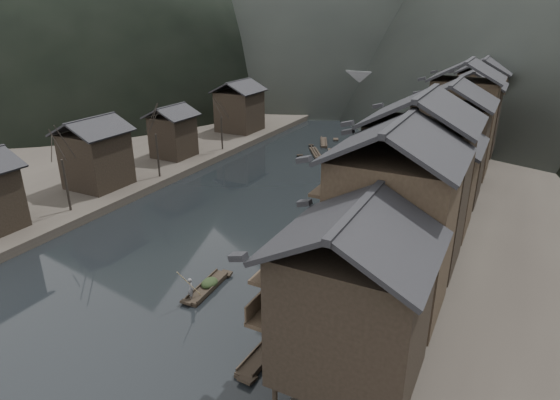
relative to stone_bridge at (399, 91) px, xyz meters
The scene contains 12 objects.
water 72.18m from the stone_bridge, 90.00° to the right, with size 300.00×300.00×0.00m, color black.
left_bank 47.64m from the stone_bridge, 137.56° to the right, with size 40.00×200.00×1.20m, color #2D2823.
stilt_houses 55.42m from the stone_bridge, 71.78° to the right, with size 9.00×67.60×15.83m.
left_houses 55.79m from the stone_bridge, 111.56° to the right, with size 8.10×53.20×8.73m.
bare_trees 63.69m from the stone_bridge, 105.49° to the right, with size 3.99×42.59×7.97m.
moored_sampans 56.07m from the stone_bridge, 77.51° to the right, with size 2.95×54.10×0.47m.
midriver_boats 27.63m from the stone_bridge, 94.58° to the right, with size 12.51×22.76×0.45m.
stone_bridge is the anchor object (origin of this frame).
hero_sampan 73.86m from the stone_bridge, 87.27° to the right, with size 1.49×5.52×0.44m.
cargo_heap 73.58m from the stone_bridge, 87.25° to the right, with size 1.20×1.58×0.72m, color black.
boatman 75.70m from the stone_bridge, 87.44° to the right, with size 0.66×0.43×1.80m, color #565558.
bamboo_pole 75.62m from the stone_bridge, 87.28° to the right, with size 0.06×0.06×4.41m, color #8C7A51.
Camera 1 is at (23.19, -27.24, 20.49)m, focal length 30.00 mm.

